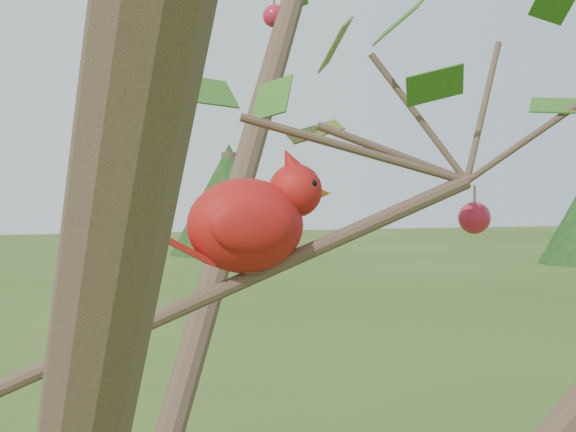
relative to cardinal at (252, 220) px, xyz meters
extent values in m
sphere|color=#B5192F|center=(0.29, 0.03, 0.00)|extent=(0.04, 0.04, 0.04)
sphere|color=#B5192F|center=(0.19, 0.54, 0.33)|extent=(0.04, 0.04, 0.04)
ellipsoid|color=#B61C0F|center=(-0.01, 0.00, -0.01)|extent=(0.14, 0.11, 0.11)
sphere|color=#B61C0F|center=(0.05, 0.00, 0.03)|extent=(0.06, 0.06, 0.06)
cone|color=#B61C0F|center=(0.05, 0.00, 0.06)|extent=(0.05, 0.03, 0.05)
cone|color=#D85914|center=(0.08, 0.00, 0.03)|extent=(0.03, 0.02, 0.02)
ellipsoid|color=black|center=(0.07, 0.00, 0.03)|extent=(0.02, 0.03, 0.03)
cube|color=#B61C0F|center=(-0.08, 0.00, -0.03)|extent=(0.08, 0.03, 0.05)
ellipsoid|color=#B61C0F|center=(-0.01, 0.04, 0.00)|extent=(0.09, 0.03, 0.06)
ellipsoid|color=#B61C0F|center=(-0.01, -0.04, 0.00)|extent=(0.09, 0.03, 0.06)
cylinder|color=#3E2B21|center=(6.32, 26.31, -0.54)|extent=(0.49, 0.49, 3.23)
cone|color=#123412|center=(6.32, 26.31, -0.41)|extent=(3.77, 3.77, 3.50)
camera|label=1|loc=(-0.25, -0.94, 0.04)|focal=55.00mm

